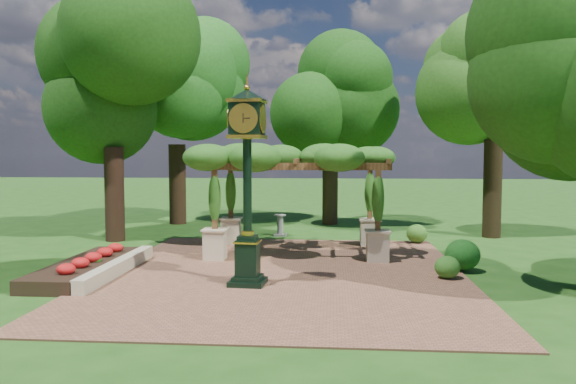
{
  "coord_description": "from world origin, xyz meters",
  "views": [
    {
      "loc": [
        1.36,
        -14.5,
        3.39
      ],
      "look_at": [
        0.0,
        2.5,
        2.2
      ],
      "focal_mm": 35.0,
      "sensor_mm": 36.0,
      "label": 1
    }
  ],
  "objects": [
    {
      "name": "pergola",
      "position": [
        0.19,
        4.35,
        3.05
      ],
      "size": [
        5.96,
        3.81,
        3.71
      ],
      "rotation": [
        0.0,
        0.0,
        0.02
      ],
      "color": "beige",
      "rests_on": "brick_plaza"
    },
    {
      "name": "brick_plaza",
      "position": [
        0.0,
        1.0,
        0.02
      ],
      "size": [
        10.0,
        12.0,
        0.04
      ],
      "primitive_type": "cube",
      "color": "brown",
      "rests_on": "ground"
    },
    {
      "name": "sundial",
      "position": [
        -0.77,
        8.14,
        0.38
      ],
      "size": [
        0.51,
        0.51,
        0.87
      ],
      "rotation": [
        0.0,
        0.0,
        -0.06
      ],
      "color": "gray",
      "rests_on": "ground"
    },
    {
      "name": "shrub_back",
      "position": [
        4.5,
        6.56,
        0.39
      ],
      "size": [
        0.93,
        0.93,
        0.69
      ],
      "primitive_type": "ellipsoid",
      "rotation": [
        0.0,
        0.0,
        0.24
      ],
      "color": "#30601B",
      "rests_on": "brick_plaza"
    },
    {
      "name": "pedestal_clock",
      "position": [
        -0.79,
        -0.53,
        3.01
      ],
      "size": [
        1.07,
        1.07,
        5.04
      ],
      "rotation": [
        0.0,
        0.0,
        -0.08
      ],
      "color": "black",
      "rests_on": "brick_plaza"
    },
    {
      "name": "tree_north",
      "position": [
        1.24,
        12.13,
        5.91
      ],
      "size": [
        4.34,
        4.34,
        8.62
      ],
      "color": "#332414",
      "rests_on": "ground"
    },
    {
      "name": "tree_west_far",
      "position": [
        -6.04,
        11.73,
        6.71
      ],
      "size": [
        5.08,
        5.08,
        9.78
      ],
      "color": "#321F13",
      "rests_on": "ground"
    },
    {
      "name": "shrub_front",
      "position": [
        4.43,
        0.59,
        0.34
      ],
      "size": [
        0.77,
        0.77,
        0.6
      ],
      "primitive_type": "ellipsoid",
      "rotation": [
        0.0,
        0.0,
        -0.17
      ],
      "color": "#2A601B",
      "rests_on": "brick_plaza"
    },
    {
      "name": "flower_bed",
      "position": [
        -5.5,
        0.5,
        0.18
      ],
      "size": [
        1.5,
        5.0,
        0.36
      ],
      "primitive_type": "cube",
      "color": "red",
      "rests_on": "ground"
    },
    {
      "name": "shrub_mid",
      "position": [
        5.07,
        1.68,
        0.48
      ],
      "size": [
        1.26,
        1.26,
        0.89
      ],
      "primitive_type": "ellipsoid",
      "rotation": [
        0.0,
        0.0,
        0.33
      ],
      "color": "#164814",
      "rests_on": "brick_plaza"
    },
    {
      "name": "ground",
      "position": [
        0.0,
        0.0,
        0.0
      ],
      "size": [
        120.0,
        120.0,
        0.0
      ],
      "primitive_type": "plane",
      "color": "#1E4714",
      "rests_on": "ground"
    },
    {
      "name": "tree_west_near",
      "position": [
        -7.0,
        6.39,
        6.4
      ],
      "size": [
        4.75,
        4.75,
        9.32
      ],
      "color": "black",
      "rests_on": "ground"
    },
    {
      "name": "border_wall",
      "position": [
        -4.6,
        0.5,
        0.2
      ],
      "size": [
        0.35,
        5.0,
        0.4
      ],
      "primitive_type": "cube",
      "color": "#C6B793",
      "rests_on": "ground"
    },
    {
      "name": "tree_east_far",
      "position": [
        7.74,
        8.47,
        6.92
      ],
      "size": [
        4.31,
        4.31,
        10.11
      ],
      "color": "black",
      "rests_on": "ground"
    }
  ]
}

